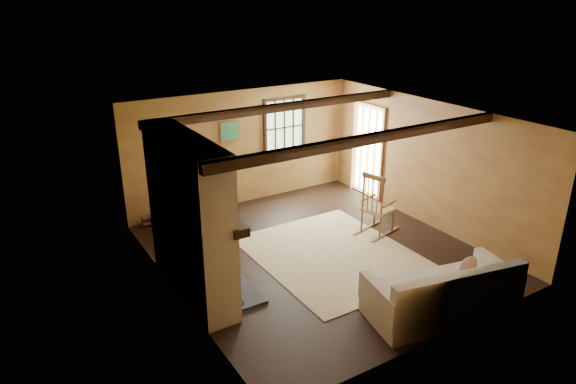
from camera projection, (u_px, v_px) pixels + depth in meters
ground at (317, 253)px, 8.88m from camera, size 5.50×5.50×0.00m
room_envelope at (321, 157)px, 8.60m from camera, size 5.02×5.52×2.44m
fireplace at (191, 224)px, 7.39m from camera, size 1.02×2.30×2.40m
rug at (333, 255)px, 8.82m from camera, size 2.50×3.00×0.01m
rocking_chair at (377, 208)px, 9.45m from camera, size 0.96×0.66×1.20m
sofa at (443, 296)px, 7.09m from camera, size 2.22×1.31×0.84m
firewood_pile at (158, 219)px, 9.95m from camera, size 0.62×0.11×0.22m
laundry_basket at (224, 207)px, 10.38m from camera, size 0.59×0.52×0.30m
basket_pillow at (223, 196)px, 10.29m from camera, size 0.42×0.36×0.19m
armchair at (185, 213)px, 9.61m from camera, size 1.01×1.02×0.72m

